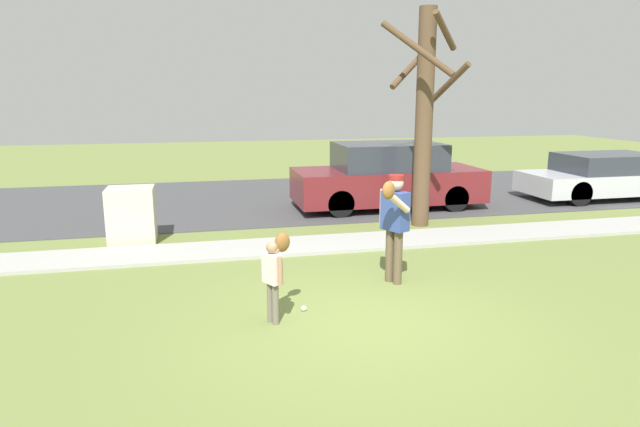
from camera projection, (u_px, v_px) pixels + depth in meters
name	position (u px, v px, depth m)	size (l,w,h in m)	color
ground_plane	(310.00, 248.00, 10.32)	(48.00, 48.00, 0.00)	olive
sidewalk_strip	(308.00, 245.00, 10.41)	(36.00, 1.20, 0.06)	#A3A39E
road_surface	(272.00, 198.00, 15.18)	(36.00, 6.80, 0.02)	#424244
person_adult	(394.00, 217.00, 8.18)	(0.60, 0.81, 1.68)	brown
person_child	(275.00, 268.00, 6.88)	(0.43, 0.56, 1.11)	#6B6656
baseball	(304.00, 308.00, 7.32)	(0.07, 0.07, 0.07)	white
utility_cabinet	(132.00, 215.00, 10.68)	(0.89, 0.78, 1.07)	beige
street_tree_near	(425.00, 112.00, 11.58)	(1.84, 1.88, 4.60)	brown
parked_suv_maroon	(388.00, 177.00, 13.78)	(4.70, 1.90, 1.63)	maroon
parked_sedan_silver	(606.00, 176.00, 15.04)	(4.60, 1.80, 1.23)	silver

